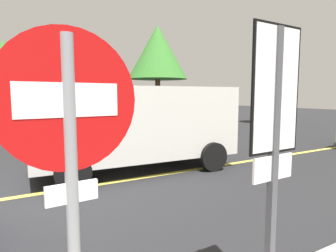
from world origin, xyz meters
The scene contains 8 objects.
ground_plane centered at (0.00, 0.00, 0.00)m, with size 80.00×80.00×0.00m, color #262628.
lane_marking_centre centered at (3.00, 0.00, 0.01)m, with size 28.00×0.16×0.01m, color #E0D14C.
stop_sign centered at (0.02, -4.60, 1.60)m, with size 0.76×0.07×2.34m.
speed_limit_sign centered at (1.55, -4.65, 1.76)m, with size 0.54×0.06×2.52m.
white_van centered at (2.71, 0.78, 1.27)m, with size 5.30×2.49×2.20m.
tree_left_verge centered at (-0.12, 7.98, 3.31)m, with size 2.09×2.09×4.28m.
tree_centre_verge centered at (6.76, 7.11, 4.15)m, with size 3.06×3.06×5.53m.
tree_right_verge centered at (15.80, 7.32, 3.55)m, with size 2.39×2.39×4.76m.
Camera 1 is at (-0.28, -6.17, 1.98)m, focal length 30.78 mm.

